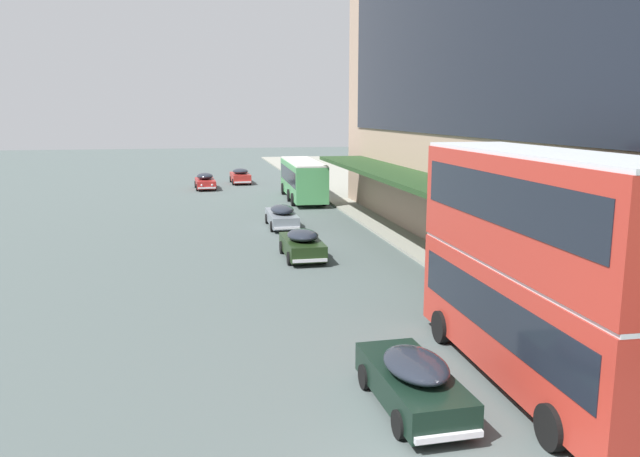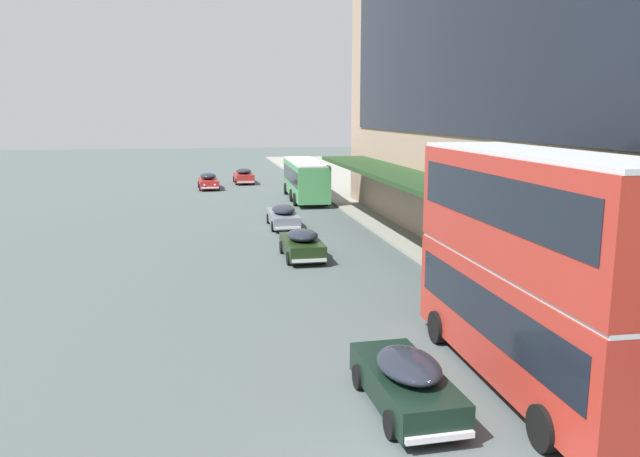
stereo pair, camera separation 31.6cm
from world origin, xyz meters
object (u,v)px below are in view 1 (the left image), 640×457
object	(u,v)px
transit_bus_kerbside_front	(303,178)
sedan_far_back	(413,380)
transit_bus_kerbside_rear	(539,262)
sedan_oncoming_front	(282,216)
pedestrian_at_kerb	(564,295)
sedan_lead_mid	(205,181)
sedan_trailing_mid	(302,244)
sedan_second_near	(240,176)

from	to	relation	value
transit_bus_kerbside_front	sedan_far_back	world-z (taller)	transit_bus_kerbside_front
transit_bus_kerbside_rear	sedan_far_back	xyz separation A→B (m)	(-3.55, -0.71, -2.58)
sedan_oncoming_front	pedestrian_at_kerb	size ratio (longest dim) A/B	2.63
sedan_far_back	transit_bus_kerbside_front	bearing A→B (deg)	84.43
transit_bus_kerbside_front	transit_bus_kerbside_rear	distance (m)	36.31
sedan_oncoming_front	sedan_lead_mid	size ratio (longest dim) A/B	1.05
sedan_lead_mid	pedestrian_at_kerb	size ratio (longest dim) A/B	2.50
sedan_far_back	pedestrian_at_kerb	world-z (taller)	pedestrian_at_kerb
sedan_lead_mid	sedan_trailing_mid	bearing A→B (deg)	-82.00
transit_bus_kerbside_rear	sedan_oncoming_front	distance (m)	24.47
pedestrian_at_kerb	sedan_far_back	bearing A→B (deg)	-146.95
sedan_oncoming_front	pedestrian_at_kerb	bearing A→B (deg)	-72.22
sedan_second_near	sedan_lead_mid	bearing A→B (deg)	-131.54
transit_bus_kerbside_rear	sedan_second_near	world-z (taller)	transit_bus_kerbside_rear
transit_bus_kerbside_rear	sedan_oncoming_front	size ratio (longest dim) A/B	2.04
sedan_oncoming_front	transit_bus_kerbside_rear	bearing A→B (deg)	-82.12
transit_bus_kerbside_rear	sedan_far_back	distance (m)	4.45
transit_bus_kerbside_front	sedan_second_near	bearing A→B (deg)	107.74
sedan_oncoming_front	sedan_lead_mid	distance (m)	21.69
sedan_trailing_mid	sedan_lead_mid	world-z (taller)	sedan_lead_mid
transit_bus_kerbside_rear	sedan_trailing_mid	size ratio (longest dim) A/B	2.30
sedan_second_near	sedan_lead_mid	distance (m)	5.40
sedan_oncoming_front	sedan_far_back	xyz separation A→B (m)	(-0.21, -24.81, 0.02)
transit_bus_kerbside_front	sedan_oncoming_front	xyz separation A→B (m)	(-3.39, -12.17, -1.13)
sedan_second_near	sedan_lead_mid	xyz separation A→B (m)	(-3.58, -4.04, -0.02)
sedan_oncoming_front	sedan_lead_mid	bearing A→B (deg)	101.65
sedan_far_back	sedan_oncoming_front	bearing A→B (deg)	89.50
sedan_second_near	sedan_trailing_mid	world-z (taller)	sedan_second_near
transit_bus_kerbside_front	pedestrian_at_kerb	distance (m)	32.75
sedan_lead_mid	transit_bus_kerbside_rear	bearing A→B (deg)	-80.34
transit_bus_kerbside_front	sedan_far_back	bearing A→B (deg)	-95.57
transit_bus_kerbside_rear	sedan_lead_mid	distance (m)	46.07
transit_bus_kerbside_front	transit_bus_kerbside_rear	size ratio (longest dim) A/B	1.11
sedan_far_back	sedan_trailing_mid	bearing A→B (deg)	89.85
transit_bus_kerbside_rear	sedan_lead_mid	size ratio (longest dim) A/B	2.15
sedan_far_back	sedan_lead_mid	size ratio (longest dim) A/B	0.95
sedan_trailing_mid	pedestrian_at_kerb	size ratio (longest dim) A/B	2.33
pedestrian_at_kerb	sedan_lead_mid	bearing A→B (deg)	104.70
transit_bus_kerbside_front	transit_bus_kerbside_rear	world-z (taller)	transit_bus_kerbside_rear
sedan_trailing_mid	sedan_lead_mid	xyz separation A→B (m)	(-4.21, 29.91, 0.02)
sedan_far_back	sedan_lead_mid	xyz separation A→B (m)	(-4.16, 46.05, 0.02)
sedan_far_back	sedan_second_near	bearing A→B (deg)	90.67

